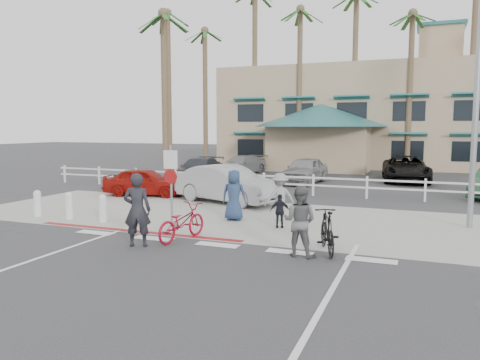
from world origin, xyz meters
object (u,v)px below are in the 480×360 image
at_px(sign_post, 171,182).
at_px(bike_black, 327,231).
at_px(bike_red, 182,222).
at_px(car_red_compact, 145,182).
at_px(car_white_sedan, 227,184).

xyz_separation_m(sign_post, bike_black, (5.18, -1.26, -0.89)).
bearing_deg(bike_red, car_red_compact, -40.11).
height_order(bike_red, bike_black, bike_black).
height_order(bike_red, car_red_compact, car_red_compact).
xyz_separation_m(bike_red, car_red_compact, (-5.71, 7.01, 0.14)).
bearing_deg(bike_black, bike_red, -17.77).
bearing_deg(bike_red, sign_post, -40.91).
relative_size(bike_red, car_white_sedan, 0.40).
xyz_separation_m(bike_red, bike_black, (4.05, 0.16, 0.05)).
relative_size(car_white_sedan, car_red_compact, 1.26).
distance_m(bike_black, car_white_sedan, 8.35).
xyz_separation_m(sign_post, bike_red, (1.12, -1.42, -0.94)).
bearing_deg(car_white_sedan, bike_red, -149.10).
bearing_deg(car_red_compact, sign_post, -152.24).
height_order(sign_post, car_white_sedan, sign_post).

